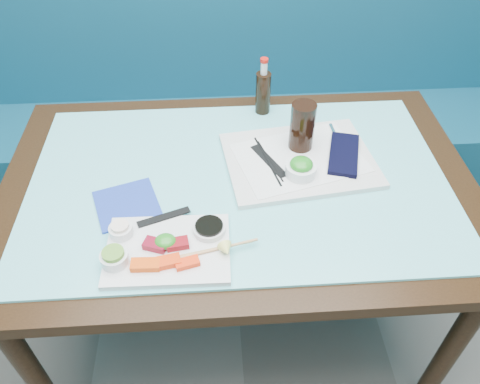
{
  "coord_description": "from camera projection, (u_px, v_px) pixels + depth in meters",
  "views": [
    {
      "loc": [
        -0.06,
        0.44,
        1.69
      ],
      "look_at": [
        -0.0,
        1.35,
        0.8
      ],
      "focal_mm": 35.0,
      "sensor_mm": 36.0,
      "label": 1
    }
  ],
  "objects": [
    {
      "name": "wasabi_fill",
      "position": [
        113.0,
        253.0,
        1.11
      ],
      "size": [
        0.06,
        0.06,
        0.01
      ],
      "primitive_type": "cylinder",
      "rotation": [
        0.0,
        0.0,
        0.06
      ],
      "color": "#59912F",
      "rests_on": "ramekin_wasabi"
    },
    {
      "name": "tuna_left",
      "position": [
        155.0,
        245.0,
        1.16
      ],
      "size": [
        0.07,
        0.05,
        0.02
      ],
      "primitive_type": "cube",
      "rotation": [
        0.0,
        0.0,
        -0.35
      ],
      "color": "maroon",
      "rests_on": "sashimi_plate"
    },
    {
      "name": "lemon_wedge",
      "position": [
        226.0,
        250.0,
        1.14
      ],
      "size": [
        0.04,
        0.04,
        0.04
      ],
      "primitive_type": "cone",
      "rotation": [
        1.57,
        0.0,
        0.25
      ],
      "color": "#FFF978",
      "rests_on": "sashimi_plate"
    },
    {
      "name": "booth_bench",
      "position": [
        228.0,
        120.0,
        2.24
      ],
      "size": [
        3.0,
        0.56,
        1.17
      ],
      "color": "navy",
      "rests_on": "ground"
    },
    {
      "name": "cola_bottle_cap",
      "position": [
        264.0,
        60.0,
        1.49
      ],
      "size": [
        0.03,
        0.03,
        0.01
      ],
      "primitive_type": "cylinder",
      "rotation": [
        0.0,
        0.0,
        -0.17
      ],
      "color": "red",
      "rests_on": "cola_bottle_neck"
    },
    {
      "name": "seaweed_garnish",
      "position": [
        165.0,
        241.0,
        1.16
      ],
      "size": [
        0.06,
        0.06,
        0.03
      ],
      "primitive_type": "ellipsoid",
      "rotation": [
        0.0,
        0.0,
        0.11
      ],
      "color": "#237E1D",
      "rests_on": "sashimi_plate"
    },
    {
      "name": "navy_pouch",
      "position": [
        344.0,
        154.0,
        1.42
      ],
      "size": [
        0.13,
        0.21,
        0.02
      ],
      "primitive_type": "cube",
      "rotation": [
        0.0,
        0.0,
        -0.27
      ],
      "color": "black",
      "rests_on": "serving_tray"
    },
    {
      "name": "paper_placemat",
      "position": [
        300.0,
        158.0,
        1.42
      ],
      "size": [
        0.42,
        0.35,
        0.0
      ],
      "primitive_type": "cube",
      "rotation": [
        0.0,
        0.0,
        0.27
      ],
      "color": "silver",
      "rests_on": "serving_tray"
    },
    {
      "name": "salmon_right",
      "position": [
        187.0,
        263.0,
        1.13
      ],
      "size": [
        0.06,
        0.04,
        0.01
      ],
      "primitive_type": "cube",
      "rotation": [
        0.0,
        0.0,
        0.26
      ],
      "color": "#F63009",
      "rests_on": "sashimi_plate"
    },
    {
      "name": "blue_napkin",
      "position": [
        127.0,
        204.0,
        1.3
      ],
      "size": [
        0.21,
        0.21,
        0.01
      ],
      "primitive_type": "cube",
      "rotation": [
        0.0,
        0.0,
        0.32
      ],
      "color": "#1C369A",
      "rests_on": "glass_top"
    },
    {
      "name": "wooden_chopstick_a",
      "position": [
        212.0,
        250.0,
        1.16
      ],
      "size": [
        0.21,
        0.05,
        0.01
      ],
      "primitive_type": "cylinder",
      "rotation": [
        1.57,
        0.0,
        -1.37
      ],
      "color": "#AB8550",
      "rests_on": "sashimi_plate"
    },
    {
      "name": "seaweed_salad",
      "position": [
        301.0,
        164.0,
        1.34
      ],
      "size": [
        0.07,
        0.07,
        0.03
      ],
      "primitive_type": "ellipsoid",
      "rotation": [
        0.0,
        0.0,
        0.08
      ],
      "color": "#207D1C",
      "rests_on": "seaweed_bowl"
    },
    {
      "name": "ramekin_ginger",
      "position": [
        121.0,
        231.0,
        1.19
      ],
      "size": [
        0.07,
        0.07,
        0.03
      ],
      "primitive_type": "cylinder",
      "rotation": [
        0.0,
        0.0,
        0.25
      ],
      "color": "silver",
      "rests_on": "sashimi_plate"
    },
    {
      "name": "chopstick_sleeve",
      "position": [
        164.0,
        217.0,
        1.24
      ],
      "size": [
        0.14,
        0.07,
        0.0
      ],
      "primitive_type": "cube",
      "rotation": [
        0.0,
        0.0,
        0.35
      ],
      "color": "black",
      "rests_on": "sashimi_plate"
    },
    {
      "name": "soy_fill",
      "position": [
        209.0,
        226.0,
        1.19
      ],
      "size": [
        0.1,
        0.1,
        0.01
      ],
      "primitive_type": "cylinder",
      "rotation": [
        0.0,
        0.0,
        0.42
      ],
      "color": "black",
      "rests_on": "soy_dish"
    },
    {
      "name": "fork",
      "position": [
        334.0,
        134.0,
        1.5
      ],
      "size": [
        0.02,
        0.1,
        0.01
      ],
      "primitive_type": "cylinder",
      "rotation": [
        1.57,
        0.0,
        0.06
      ],
      "color": "white",
      "rests_on": "serving_tray"
    },
    {
      "name": "soy_dish",
      "position": [
        209.0,
        229.0,
        1.2
      ],
      "size": [
        0.1,
        0.1,
        0.02
      ],
      "primitive_type": "cylinder",
      "rotation": [
        0.0,
        0.0,
        0.16
      ],
      "color": "silver",
      "rests_on": "sashimi_plate"
    },
    {
      "name": "glass_top",
      "position": [
        239.0,
        180.0,
        1.38
      ],
      "size": [
        1.22,
        0.76,
        0.01
      ],
      "primitive_type": "cube",
      "color": "#66C7CC",
      "rests_on": "dining_table"
    },
    {
      "name": "seaweed_bowl",
      "position": [
        301.0,
        170.0,
        1.35
      ],
      "size": [
        0.11,
        0.11,
        0.04
      ],
      "primitive_type": "cylinder",
      "rotation": [
        0.0,
        0.0,
        -0.24
      ],
      "color": "white",
      "rests_on": "serving_tray"
    },
    {
      "name": "black_chopstick_a",
      "position": [
        267.0,
        161.0,
        1.4
      ],
      "size": [
        0.06,
        0.23,
        0.01
      ],
      "primitive_type": "cylinder",
      "rotation": [
        1.57,
        0.0,
        0.24
      ],
      "color": "black",
      "rests_on": "serving_tray"
    },
    {
      "name": "ginger_fill",
      "position": [
        120.0,
        226.0,
        1.18
      ],
      "size": [
        0.06,
        0.06,
        0.01
      ],
      "primitive_type": "cylinder",
      "rotation": [
        0.0,
        0.0,
        -0.39
      ],
      "color": "beige",
      "rests_on": "ramekin_ginger"
    },
    {
      "name": "salmon_left",
      "position": [
        145.0,
        265.0,
        1.12
      ],
      "size": [
        0.07,
        0.04,
        0.02
      ],
      "primitive_type": "cube",
      "rotation": [
        0.0,
        0.0,
        -0.04
      ],
      "color": "#E94709",
      "rests_on": "sashimi_plate"
    },
    {
      "name": "tuna_right",
      "position": [
        178.0,
        244.0,
        1.17
      ],
      "size": [
        0.06,
        0.04,
        0.02
      ],
      "primitive_type": "cube",
      "rotation": [
        0.0,
        0.0,
        0.15
      ],
      "color": "maroon",
      "rests_on": "sashimi_plate"
    },
    {
      "name": "wooden_chopstick_b",
      "position": [
        216.0,
        249.0,
        1.16
      ],
      "size": [
        0.21,
        0.06,
        0.01
      ],
      "primitive_type": "cylinder",
      "rotation": [
        1.57,
        0.0,
        -1.34
      ],
      "color": "tan",
      "rests_on": "sashimi_plate"
    },
    {
      "name": "cola_bottle_body",
      "position": [
        263.0,
        93.0,
        1.58
      ],
      "size": [
        0.06,
        0.06,
        0.15
      ],
      "primitive_type": "cylinder",
      "rotation": [
        0.0,
        0.0,
        -0.31
      ],
      "color": "black",
      "rests_on": "glass_top"
    },
    {
      "name": "black_chopstick_b",
      "position": [
        270.0,
        161.0,
        1.4
      ],
      "size": [
        0.06,
        0.19,
        0.01
      ],
      "primitive_type": "cylinder",
      "rotation": [
        1.57,
        0.0,
        0.28
      ],
      "color": "black",
      "rests_on": "serving_tray"
    },
    {
      "name": "tray_sleeve",
      "position": [
        269.0,
        161.0,
        1.4
      ],
      "size": [
        0.1,
        0.16,
        0.0
      ],
      "primitive_type": "cube",
      "rotation": [
        0.0,
        0.0,
        0.46
      ],
      "color": "black",
      "rests_on": "serving_tray"
    },
    {
      "name": "sashimi_plate",
      "position": [
        168.0,
        250.0,
        1.17
      ],
      "size": [
        0.31,
        0.23,
        0.02
      ],
      "primitive_type": "cube",
      "rotation": [
        0.0,
        0.0,
        -0.02
      ],
      "color": "silver",
      "rests_on": "glass_top"
    },
    {
      "name": "dining_table",
      "position": [
        239.0,
        201.0,
        1.44
      ],
      "size": [
        1.4,
        0.9,
        0.75
      ],
      "color": "black",
      "rests_on": "ground"
    },
    {
      "name": "ramekin_wasabi",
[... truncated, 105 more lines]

